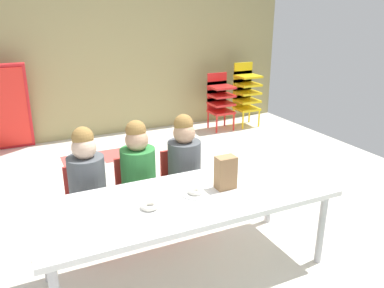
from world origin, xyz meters
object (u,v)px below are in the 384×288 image
object	(u,v)px
craft_table	(188,203)
kid_chair_red_stack	(220,98)
paper_bag_brown	(226,172)
kid_chair_yellow_stack	(246,91)
seated_child_far_right	(184,160)
paper_plate_near_edge	(195,194)
seated_child_near_camera	(87,177)
donut_powdered_on_plate	(195,191)
donut_powdered_loose	(150,206)
seated_child_middle_seat	(138,168)

from	to	relation	value
craft_table	kid_chair_red_stack	world-z (taller)	kid_chair_red_stack
paper_bag_brown	kid_chair_yellow_stack	bearing A→B (deg)	54.82
seated_child_far_right	paper_plate_near_edge	xyz separation A→B (m)	(-0.18, -0.58, 0.01)
seated_child_near_camera	donut_powdered_on_plate	size ratio (longest dim) A/B	9.15
craft_table	kid_chair_red_stack	distance (m)	3.28
paper_bag_brown	donut_powdered_loose	bearing A→B (deg)	-175.17
craft_table	kid_chair_yellow_stack	xyz separation A→B (m)	(2.21, 2.76, 0.00)
paper_bag_brown	donut_powdered_loose	xyz separation A→B (m)	(-0.54, -0.05, -0.09)
donut_powdered_on_plate	donut_powdered_loose	xyz separation A→B (m)	(-0.33, -0.05, -0.01)
kid_chair_red_stack	paper_bag_brown	distance (m)	3.14
kid_chair_yellow_stack	donut_powdered_loose	world-z (taller)	kid_chair_yellow_stack
seated_child_near_camera	seated_child_far_right	distance (m)	0.76
seated_child_middle_seat	donut_powdered_on_plate	distance (m)	0.61
kid_chair_red_stack	donut_powdered_on_plate	size ratio (longest dim) A/B	7.98
seated_child_middle_seat	kid_chair_yellow_stack	size ratio (longest dim) A/B	1.00
craft_table	paper_bag_brown	size ratio (longest dim) A/B	8.58
kid_chair_red_stack	paper_bag_brown	world-z (taller)	kid_chair_red_stack
paper_plate_near_edge	seated_child_far_right	bearing A→B (deg)	72.74
kid_chair_red_stack	donut_powdered_loose	distance (m)	3.47
kid_chair_red_stack	paper_plate_near_edge	world-z (taller)	kid_chair_red_stack
craft_table	donut_powdered_loose	size ratio (longest dim) A/B	16.56
kid_chair_yellow_stack	paper_bag_brown	bearing A→B (deg)	-125.18
kid_chair_yellow_stack	seated_child_far_right	bearing A→B (deg)	-132.33
donut_powdered_on_plate	donut_powdered_loose	size ratio (longest dim) A/B	0.88
seated_child_middle_seat	donut_powdered_loose	world-z (taller)	seated_child_middle_seat
kid_chair_yellow_stack	paper_plate_near_edge	distance (m)	3.49
seated_child_near_camera	donut_powdered_on_plate	xyz separation A→B (m)	(0.58, -0.58, 0.03)
craft_table	donut_powdered_on_plate	world-z (taller)	donut_powdered_on_plate
seated_child_far_right	donut_powdered_loose	bearing A→B (deg)	-128.98
seated_child_far_right	paper_bag_brown	size ratio (longest dim) A/B	4.17
seated_child_middle_seat	donut_powdered_loose	bearing A→B (deg)	-101.51
kid_chair_yellow_stack	donut_powdered_loose	bearing A→B (deg)	-131.61
kid_chair_yellow_stack	paper_bag_brown	size ratio (longest dim) A/B	4.18
seated_child_middle_seat	kid_chair_red_stack	xyz separation A→B (m)	(1.92, 2.17, -0.10)
donut_powdered_on_plate	seated_child_middle_seat	bearing A→B (deg)	108.92
seated_child_far_right	seated_child_middle_seat	bearing A→B (deg)	180.00
seated_child_middle_seat	donut_powdered_loose	size ratio (longest dim) A/B	8.05
craft_table	donut_powdered_on_plate	distance (m)	0.09
seated_child_near_camera	kid_chair_red_stack	distance (m)	3.16
donut_powdered_loose	paper_plate_near_edge	bearing A→B (deg)	8.03
seated_child_near_camera	kid_chair_yellow_stack	xyz separation A→B (m)	(2.73, 2.17, -0.04)
kid_chair_red_stack	seated_child_near_camera	bearing A→B (deg)	-136.64
seated_child_near_camera	seated_child_middle_seat	world-z (taller)	same
paper_plate_near_edge	donut_powdered_loose	distance (m)	0.33
seated_child_near_camera	donut_powdered_on_plate	world-z (taller)	seated_child_near_camera
seated_child_near_camera	donut_powdered_loose	distance (m)	0.67
craft_table	seated_child_far_right	bearing A→B (deg)	68.09
seated_child_far_right	paper_bag_brown	xyz separation A→B (m)	(0.04, -0.58, 0.12)
seated_child_middle_seat	paper_plate_near_edge	bearing A→B (deg)	-71.08
donut_powdered_on_plate	kid_chair_yellow_stack	bearing A→B (deg)	51.88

